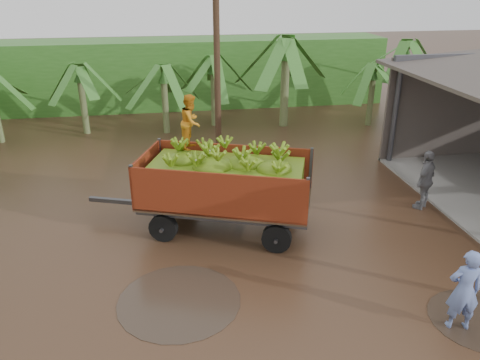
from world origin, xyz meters
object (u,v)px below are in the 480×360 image
(man_grey, at_px, (426,180))
(man_blue, at_px, (464,290))
(banana_trailer, at_px, (225,183))
(utility_pole, at_px, (217,60))

(man_grey, bearing_deg, man_blue, 29.45)
(banana_trailer, distance_m, utility_pole, 6.30)
(man_grey, bearing_deg, utility_pole, -82.37)
(man_grey, height_order, utility_pole, utility_pole)
(man_blue, distance_m, man_grey, 5.62)
(banana_trailer, distance_m, man_grey, 6.29)
(banana_trailer, bearing_deg, man_grey, 22.38)
(man_blue, height_order, man_grey, man_grey)
(banana_trailer, xyz_separation_m, utility_pole, (0.51, 5.79, 2.42))
(banana_trailer, distance_m, man_blue, 6.48)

